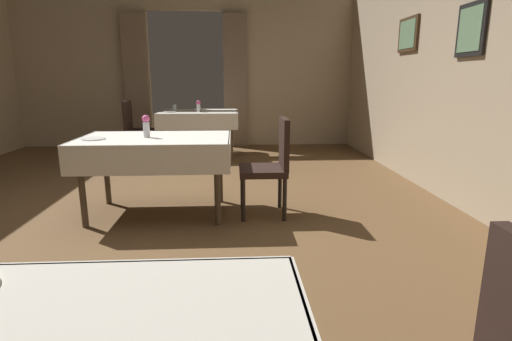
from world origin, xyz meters
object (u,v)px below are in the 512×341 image
at_px(plate_far_b, 200,110).
at_px(chair_far_left, 136,126).
at_px(plate_far_c, 170,112).
at_px(flower_vase_mid, 146,125).
at_px(flower_vase_far, 199,106).
at_px(dining_table_mid, 156,147).
at_px(chair_mid_right, 271,162).
at_px(dining_table_far, 199,117).
at_px(plate_mid_b, 93,139).
at_px(glass_far_d, 174,107).

bearing_deg(plate_far_b, chair_far_left, -164.02).
height_order(plate_far_b, plate_far_c, same).
bearing_deg(plate_far_b, flower_vase_mid, -94.05).
bearing_deg(flower_vase_far, dining_table_mid, -93.30).
bearing_deg(chair_mid_right, dining_table_far, 106.90).
bearing_deg(plate_mid_b, plate_far_c, 85.47).
bearing_deg(chair_far_left, flower_vase_far, -2.23).
bearing_deg(flower_vase_far, plate_mid_b, -103.23).
xyz_separation_m(dining_table_mid, flower_vase_far, (0.16, 2.84, 0.19)).
distance_m(dining_table_mid, chair_mid_right, 1.10).
height_order(dining_table_mid, dining_table_far, same).
xyz_separation_m(chair_far_left, plate_far_b, (1.04, 0.30, 0.24)).
xyz_separation_m(dining_table_mid, chair_mid_right, (1.09, -0.08, -0.14)).
distance_m(dining_table_mid, plate_mid_b, 0.55).
relative_size(flower_vase_far, plate_far_b, 0.80).
bearing_deg(dining_table_far, plate_mid_b, -102.39).
relative_size(plate_far_b, glass_far_d, 2.32).
height_order(flower_vase_mid, flower_vase_far, flower_vase_mid).
height_order(dining_table_far, flower_vase_far, flower_vase_far).
xyz_separation_m(chair_mid_right, glass_far_d, (-1.37, 3.25, 0.29)).
height_order(chair_mid_right, flower_vase_far, flower_vase_far).
distance_m(dining_table_mid, dining_table_far, 3.00).
distance_m(dining_table_mid, glass_far_d, 3.18).
relative_size(chair_far_left, plate_far_b, 3.97).
bearing_deg(flower_vase_mid, glass_far_d, 93.70).
height_order(chair_mid_right, plate_far_c, chair_mid_right).
distance_m(plate_far_b, plate_far_c, 0.58).
bearing_deg(chair_mid_right, glass_far_d, 112.84).
height_order(chair_mid_right, plate_mid_b, chair_mid_right).
height_order(flower_vase_far, plate_far_b, flower_vase_far).
relative_size(flower_vase_mid, glass_far_d, 2.07).
bearing_deg(glass_far_d, dining_table_far, -21.04).
relative_size(chair_far_left, glass_far_d, 9.22).
relative_size(chair_far_left, flower_vase_mid, 4.45).
relative_size(dining_table_mid, flower_vase_mid, 6.74).
distance_m(chair_mid_right, plate_far_c, 3.22).
xyz_separation_m(dining_table_mid, chair_far_left, (-0.88, 2.88, -0.14)).
height_order(plate_far_c, glass_far_d, glass_far_d).
relative_size(flower_vase_mid, plate_far_c, 1.09).
height_order(dining_table_mid, flower_vase_mid, flower_vase_mid).
xyz_separation_m(dining_table_far, plate_far_b, (-0.00, 0.18, 0.10)).
xyz_separation_m(dining_table_mid, plate_far_c, (-0.30, 2.81, 0.10)).
xyz_separation_m(dining_table_mid, plate_far_b, (0.15, 3.18, 0.10)).
relative_size(dining_table_mid, chair_mid_right, 1.51).
relative_size(dining_table_mid, dining_table_far, 1.08).
bearing_deg(glass_far_d, flower_vase_mid, -86.30).
xyz_separation_m(dining_table_far, plate_far_c, (-0.45, -0.18, 0.10)).
bearing_deg(flower_vase_far, dining_table_far, 94.13).
bearing_deg(chair_mid_right, plate_mid_b, -179.04).
relative_size(plate_mid_b, flower_vase_far, 1.12).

